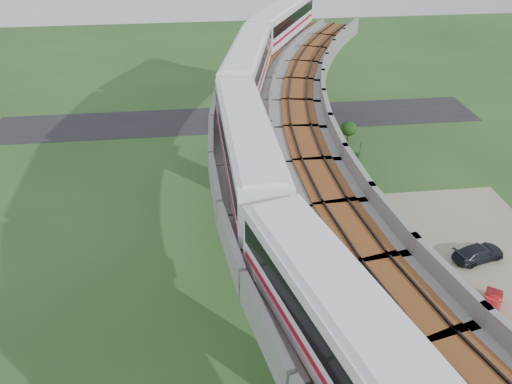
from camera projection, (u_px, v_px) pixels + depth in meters
ground at (276, 282)px, 37.59m from camera, size 160.00×160.00×0.00m
dirt_lot at (465, 286)px, 37.26m from camera, size 18.00×26.00×0.04m
asphalt_road at (241, 119)px, 62.71m from camera, size 60.00×8.00×0.03m
viaduct at (336, 176)px, 33.10m from camera, size 19.58×73.98×11.40m
metro_train at (277, 101)px, 35.58m from camera, size 13.22×61.06×3.64m
fence at (402, 265)px, 38.13m from camera, size 3.87×38.73×1.50m
tree_0 at (349, 129)px, 56.61m from camera, size 1.92×1.92×2.44m
tree_1 at (338, 163)px, 49.19m from camera, size 2.31×2.31×2.91m
tree_2 at (340, 197)px, 44.76m from camera, size 1.90×1.90×2.30m
tree_3 at (367, 275)px, 35.47m from camera, size 2.27×2.27×2.86m
tree_4 at (440, 374)px, 28.25m from camera, size 2.69×2.69×3.23m
car_white at (462, 341)px, 32.00m from camera, size 1.62×3.92×1.33m
car_red at (491, 304)px, 34.92m from camera, size 2.79×3.23×1.05m
car_dark at (479, 253)px, 39.49m from camera, size 4.64×2.81×1.26m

